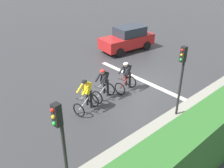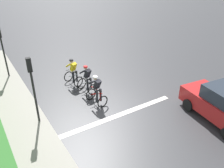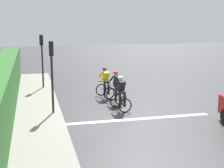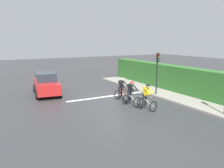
% 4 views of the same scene
% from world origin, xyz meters
% --- Properties ---
extents(ground_plane, '(80.00, 80.00, 0.00)m').
position_xyz_m(ground_plane, '(0.00, 0.00, 0.00)').
color(ground_plane, '#333335').
extents(sidewalk_kerb, '(2.80, 20.14, 0.12)m').
position_xyz_m(sidewalk_kerb, '(-4.40, 2.00, 0.06)').
color(sidewalk_kerb, gray).
rests_on(sidewalk_kerb, ground).
extents(stone_wall_low, '(0.44, 20.14, 0.42)m').
position_xyz_m(stone_wall_low, '(-5.30, 2.00, 0.21)').
color(stone_wall_low, gray).
rests_on(stone_wall_low, ground).
extents(hedge_wall, '(1.10, 20.14, 2.19)m').
position_xyz_m(hedge_wall, '(-5.60, 2.00, 1.10)').
color(hedge_wall, '#2D6628').
rests_on(hedge_wall, ground).
extents(road_marking_stop_line, '(7.00, 0.30, 0.01)m').
position_xyz_m(road_marking_stop_line, '(0.00, -0.68, 0.00)').
color(road_marking_stop_line, silver).
rests_on(road_marking_stop_line, ground).
extents(cyclist_lead, '(0.90, 1.20, 1.66)m').
position_xyz_m(cyclist_lead, '(-0.33, 3.57, 0.80)').
color(cyclist_lead, black).
rests_on(cyclist_lead, ground).
extents(cyclist_second, '(0.90, 1.20, 1.66)m').
position_xyz_m(cyclist_second, '(-0.03, 2.27, 0.80)').
color(cyclist_second, black).
rests_on(cyclist_second, ground).
extents(cyclist_mid, '(0.85, 1.18, 1.66)m').
position_xyz_m(cyclist_mid, '(-0.18, 0.85, 0.80)').
color(cyclist_mid, black).
rests_on(cyclist_mid, ground).
extents(car_red, '(2.24, 4.27, 1.76)m').
position_xyz_m(car_red, '(4.18, -3.65, 0.87)').
color(car_red, '#B21E1E').
rests_on(car_red, ground).
extents(traffic_light_near_crossing, '(0.22, 0.31, 3.34)m').
position_xyz_m(traffic_light_near_crossing, '(-3.36, 0.89, 2.22)').
color(traffic_light_near_crossing, black).
rests_on(traffic_light_near_crossing, ground).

